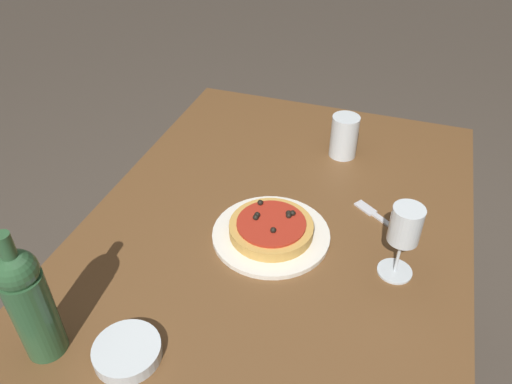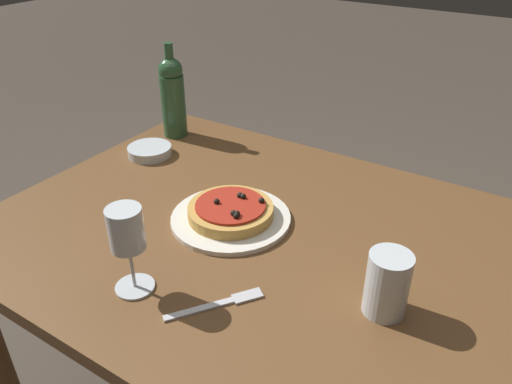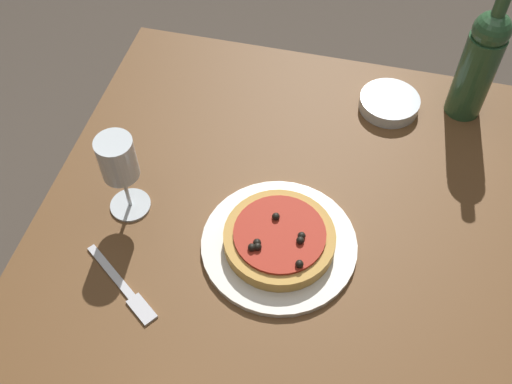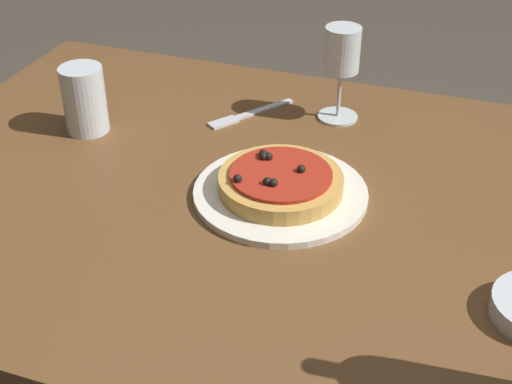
{
  "view_description": "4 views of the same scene",
  "coord_description": "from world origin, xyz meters",
  "px_view_note": "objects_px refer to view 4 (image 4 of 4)",
  "views": [
    {
      "loc": [
        -0.91,
        -0.25,
        1.57
      ],
      "look_at": [
        -0.04,
        0.05,
        0.86
      ],
      "focal_mm": 35.0,
      "sensor_mm": 36.0,
      "label": 1
    },
    {
      "loc": [
        0.5,
        -0.79,
        1.41
      ],
      "look_at": [
        -0.03,
        0.04,
        0.84
      ],
      "focal_mm": 35.0,
      "sensor_mm": 36.0,
      "label": 2
    },
    {
      "loc": [
        0.49,
        0.09,
        1.68
      ],
      "look_at": [
        -0.12,
        -0.05,
        0.85
      ],
      "focal_mm": 42.0,
      "sensor_mm": 36.0,
      "label": 3
    },
    {
      "loc": [
        -0.35,
        0.91,
        1.4
      ],
      "look_at": [
        -0.04,
        0.03,
        0.78
      ],
      "focal_mm": 50.0,
      "sensor_mm": 36.0,
      "label": 4
    }
  ],
  "objects_px": {
    "dinner_plate": "(280,193)",
    "fork": "(246,115)",
    "dining_table": "(238,235)",
    "pizza": "(280,182)",
    "wine_glass": "(342,55)",
    "water_cup": "(84,99)"
  },
  "relations": [
    {
      "from": "dining_table",
      "to": "pizza",
      "type": "bearing_deg",
      "value": 179.33
    },
    {
      "from": "wine_glass",
      "to": "fork",
      "type": "bearing_deg",
      "value": 17.29
    },
    {
      "from": "pizza",
      "to": "wine_glass",
      "type": "xyz_separation_m",
      "value": [
        -0.02,
        -0.29,
        0.1
      ]
    },
    {
      "from": "fork",
      "to": "dinner_plate",
      "type": "bearing_deg",
      "value": 66.71
    },
    {
      "from": "pizza",
      "to": "fork",
      "type": "bearing_deg",
      "value": -58.9
    },
    {
      "from": "wine_glass",
      "to": "water_cup",
      "type": "distance_m",
      "value": 0.48
    },
    {
      "from": "fork",
      "to": "dining_table",
      "type": "bearing_deg",
      "value": 51.99
    },
    {
      "from": "dinner_plate",
      "to": "fork",
      "type": "height_order",
      "value": "dinner_plate"
    },
    {
      "from": "water_cup",
      "to": "fork",
      "type": "bearing_deg",
      "value": -150.28
    },
    {
      "from": "dinner_plate",
      "to": "water_cup",
      "type": "distance_m",
      "value": 0.42
    },
    {
      "from": "pizza",
      "to": "fork",
      "type": "xyz_separation_m",
      "value": [
        0.15,
        -0.24,
        -0.03
      ]
    },
    {
      "from": "dinner_plate",
      "to": "water_cup",
      "type": "relative_size",
      "value": 2.24
    },
    {
      "from": "dinner_plate",
      "to": "fork",
      "type": "distance_m",
      "value": 0.28
    },
    {
      "from": "wine_glass",
      "to": "fork",
      "type": "xyz_separation_m",
      "value": [
        0.17,
        0.05,
        -0.13
      ]
    },
    {
      "from": "water_cup",
      "to": "fork",
      "type": "distance_m",
      "value": 0.3
    },
    {
      "from": "pizza",
      "to": "water_cup",
      "type": "xyz_separation_m",
      "value": [
        0.4,
        -0.09,
        0.03
      ]
    },
    {
      "from": "fork",
      "to": "wine_glass",
      "type": "bearing_deg",
      "value": 142.84
    },
    {
      "from": "dinner_plate",
      "to": "pizza",
      "type": "bearing_deg",
      "value": 0.04
    },
    {
      "from": "wine_glass",
      "to": "water_cup",
      "type": "xyz_separation_m",
      "value": [
        0.43,
        0.2,
        -0.07
      ]
    },
    {
      "from": "dining_table",
      "to": "dinner_plate",
      "type": "relative_size",
      "value": 4.33
    },
    {
      "from": "dining_table",
      "to": "wine_glass",
      "type": "height_order",
      "value": "wine_glass"
    },
    {
      "from": "dinner_plate",
      "to": "fork",
      "type": "bearing_deg",
      "value": -58.84
    }
  ]
}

